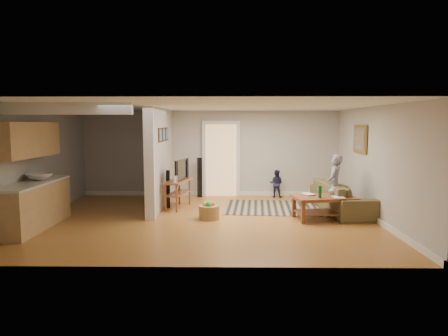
{
  "coord_description": "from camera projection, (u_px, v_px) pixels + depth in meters",
  "views": [
    {
      "loc": [
        0.55,
        -8.71,
        2.11
      ],
      "look_at": [
        0.42,
        0.44,
        1.1
      ],
      "focal_mm": 32.0,
      "sensor_mm": 36.0,
      "label": 1
    }
  ],
  "objects": [
    {
      "name": "area_rug",
      "position": [
        275.0,
        207.0,
        10.11
      ],
      "size": [
        2.68,
        2.04,
        0.01
      ],
      "primitive_type": "cube",
      "rotation": [
        0.0,
        0.0,
        -0.07
      ],
      "color": "black",
      "rests_on": "ground"
    },
    {
      "name": "room_shell",
      "position": [
        159.0,
        153.0,
        9.18
      ],
      "size": [
        7.54,
        6.02,
        2.52
      ],
      "color": "#B6B3AE",
      "rests_on": "ground"
    },
    {
      "name": "toy_basket",
      "position": [
        209.0,
        211.0,
        8.9
      ],
      "size": [
        0.46,
        0.46,
        0.41
      ],
      "color": "olive",
      "rests_on": "ground"
    },
    {
      "name": "child",
      "position": [
        333.0,
        214.0,
        9.38
      ],
      "size": [
        0.52,
        0.61,
        1.41
      ],
      "primitive_type": "imported",
      "rotation": [
        0.0,
        0.0,
        -2.0
      ],
      "color": "gray",
      "rests_on": "ground"
    },
    {
      "name": "speaker_left",
      "position": [
        168.0,
        189.0,
        10.05
      ],
      "size": [
        0.11,
        0.11,
        0.96
      ],
      "primitive_type": "cube",
      "rotation": [
        0.0,
        0.0,
        0.15
      ],
      "color": "black",
      "rests_on": "ground"
    },
    {
      "name": "sofa",
      "position": [
        343.0,
        211.0,
        9.67
      ],
      "size": [
        1.14,
        2.49,
        0.71
      ],
      "primitive_type": "imported",
      "rotation": [
        0.0,
        0.0,
        1.65
      ],
      "color": "brown",
      "rests_on": "ground"
    },
    {
      "name": "ground",
      "position": [
        205.0,
        219.0,
        8.9
      ],
      "size": [
        7.5,
        7.5,
        0.0
      ],
      "primitive_type": "plane",
      "color": "#996527",
      "rests_on": "ground"
    },
    {
      "name": "toddler",
      "position": [
        276.0,
        197.0,
        11.55
      ],
      "size": [
        0.46,
        0.41,
        0.8
      ],
      "primitive_type": "imported",
      "rotation": [
        0.0,
        0.0,
        2.83
      ],
      "color": "#1F1F41",
      "rests_on": "ground"
    },
    {
      "name": "tv_console",
      "position": [
        178.0,
        183.0,
        10.01
      ],
      "size": [
        0.66,
        1.19,
        0.97
      ],
      "rotation": [
        0.0,
        0.0,
        -0.22
      ],
      "color": "maroon",
      "rests_on": "ground"
    },
    {
      "name": "speaker_right",
      "position": [
        200.0,
        177.0,
        11.52
      ],
      "size": [
        0.15,
        0.15,
        1.15
      ],
      "primitive_type": "cube",
      "rotation": [
        0.0,
        0.0,
        0.4
      ],
      "color": "black",
      "rests_on": "ground"
    },
    {
      "name": "coffee_table",
      "position": [
        325.0,
        201.0,
        8.85
      ],
      "size": [
        1.43,
        0.97,
        0.78
      ],
      "rotation": [
        0.0,
        0.0,
        0.16
      ],
      "color": "maroon",
      "rests_on": "ground"
    }
  ]
}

